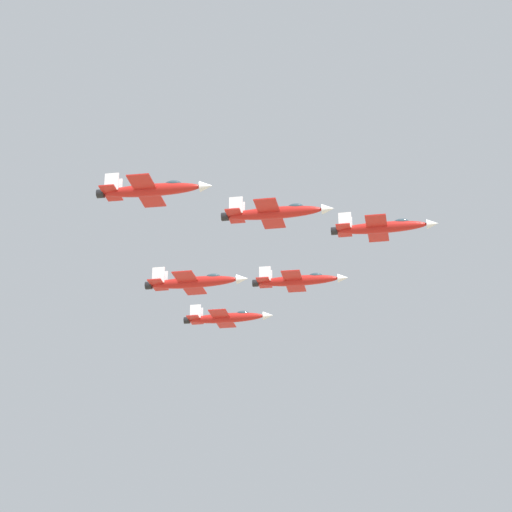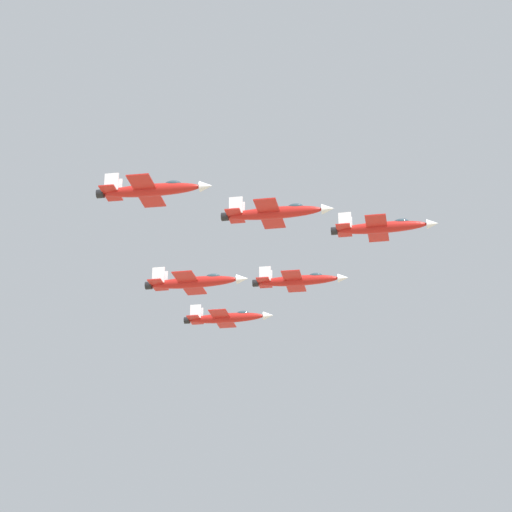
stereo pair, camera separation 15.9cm
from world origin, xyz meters
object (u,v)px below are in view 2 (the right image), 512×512
at_px(jet_right_wingman, 275,212).
at_px(jet_left_outer, 226,318).
at_px(jet_lead, 382,227).
at_px(jet_slot_rear, 194,282).
at_px(jet_left_wingman, 298,280).
at_px(jet_right_outer, 152,190).

height_order(jet_right_wingman, jet_left_outer, jet_right_wingman).
distance_m(jet_lead, jet_right_wingman, 22.89).
bearing_deg(jet_left_outer, jet_lead, -40.16).
xyz_separation_m(jet_lead, jet_slot_rear, (-8.58, -33.58, -8.32)).
height_order(jet_left_wingman, jet_left_outer, jet_left_wingman).
relative_size(jet_left_wingman, jet_right_wingman, 0.98).
height_order(jet_right_wingman, jet_slot_rear, jet_right_wingman).
relative_size(jet_lead, jet_right_outer, 1.03).
bearing_deg(jet_left_outer, jet_left_wingman, -40.16).
bearing_deg(jet_lead, jet_right_wingman, -139.23).
bearing_deg(jet_right_outer, jet_right_wingman, 39.39).
bearing_deg(jet_right_wingman, jet_left_outer, 111.63).
bearing_deg(jet_right_wingman, jet_left_wingman, 90.22).
xyz_separation_m(jet_lead, jet_right_outer, (19.96, -40.88, -4.14)).
bearing_deg(jet_right_outer, jet_left_outer, 89.03).
relative_size(jet_right_outer, jet_slot_rear, 0.97).
relative_size(jet_left_wingman, jet_left_outer, 0.98).
distance_m(jet_left_outer, jet_slot_rear, 29.64).
distance_m(jet_right_wingman, jet_slot_rear, 23.45).
bearing_deg(jet_lead, jet_left_outer, 140.04).
distance_m(jet_right_outer, jet_slot_rear, 29.76).
bearing_deg(jet_right_outer, jet_slot_rear, 89.03).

